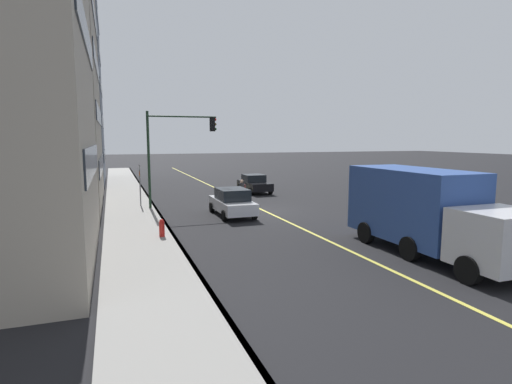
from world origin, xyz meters
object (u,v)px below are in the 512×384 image
object	(u,v)px
car_black	(254,184)
truck_blue	(426,210)
car_white	(232,202)
traffic_light_mast	(175,143)
fire_hydrant	(162,230)
pedestrian_with_backpack	(242,190)
street_sign_post	(140,182)

from	to	relation	value
car_black	truck_blue	bearing A→B (deg)	-179.44
car_black	car_white	distance (m)	10.40
traffic_light_mast	car_black	bearing A→B (deg)	-51.18
car_black	truck_blue	world-z (taller)	truck_blue
traffic_light_mast	fire_hydrant	distance (m)	8.88
car_white	pedestrian_with_backpack	size ratio (longest dim) A/B	2.57
car_black	pedestrian_with_backpack	size ratio (longest dim) A/B	2.49
car_white	truck_blue	world-z (taller)	truck_blue
street_sign_post	fire_hydrant	world-z (taller)	street_sign_post
car_white	street_sign_post	xyz separation A→B (m)	(4.54, 4.83, 0.86)
traffic_light_mast	street_sign_post	xyz separation A→B (m)	(1.14, 2.11, -2.54)
pedestrian_with_backpack	traffic_light_mast	xyz separation A→B (m)	(-0.14, 4.44, 3.19)
car_black	street_sign_post	world-z (taller)	street_sign_post
pedestrian_with_backpack	fire_hydrant	bearing A→B (deg)	141.97
car_white	traffic_light_mast	size ratio (longest dim) A/B	0.72
car_white	street_sign_post	distance (m)	6.69
street_sign_post	car_white	bearing A→B (deg)	-133.21
traffic_light_mast	pedestrian_with_backpack	bearing A→B (deg)	-88.16
car_white	street_sign_post	bearing A→B (deg)	46.79
street_sign_post	fire_hydrant	xyz separation A→B (m)	(-8.99, -0.30, -1.19)
car_black	truck_blue	distance (m)	19.43
car_black	traffic_light_mast	distance (m)	10.05
pedestrian_with_backpack	traffic_light_mast	bearing A→B (deg)	91.84
car_black	fire_hydrant	world-z (taller)	car_black
pedestrian_with_backpack	street_sign_post	xyz separation A→B (m)	(1.00, 6.55, 0.65)
car_black	street_sign_post	distance (m)	10.64
car_white	fire_hydrant	distance (m)	6.36
pedestrian_with_backpack	street_sign_post	bearing A→B (deg)	81.31
car_white	fire_hydrant	size ratio (longest dim) A/B	4.68
truck_blue	street_sign_post	bearing A→B (deg)	33.40
car_white	truck_blue	distance (m)	11.23
truck_blue	fire_hydrant	world-z (taller)	truck_blue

